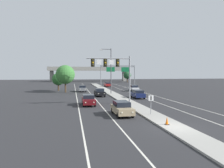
% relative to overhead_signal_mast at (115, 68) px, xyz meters
% --- Properties ---
extents(ground_plane, '(260.00, 260.00, 0.00)m').
position_rel_overhead_signal_mast_xyz_m(ground_plane, '(2.52, -14.64, -5.48)').
color(ground_plane, '#28282B').
extents(median_island, '(2.40, 110.00, 0.15)m').
position_rel_overhead_signal_mast_xyz_m(median_island, '(2.52, 3.36, -5.40)').
color(median_island, '#9E9B93').
rests_on(median_island, ground).
extents(lane_stripe_oncoming_center, '(0.14, 100.00, 0.01)m').
position_rel_overhead_signal_mast_xyz_m(lane_stripe_oncoming_center, '(-2.18, 10.36, -5.47)').
color(lane_stripe_oncoming_center, silver).
rests_on(lane_stripe_oncoming_center, ground).
extents(lane_stripe_receding_center, '(0.14, 100.00, 0.01)m').
position_rel_overhead_signal_mast_xyz_m(lane_stripe_receding_center, '(7.22, 10.36, -5.47)').
color(lane_stripe_receding_center, silver).
rests_on(lane_stripe_receding_center, ground).
extents(edge_stripe_left, '(0.14, 100.00, 0.01)m').
position_rel_overhead_signal_mast_xyz_m(edge_stripe_left, '(-5.48, 10.36, -5.47)').
color(edge_stripe_left, silver).
rests_on(edge_stripe_left, ground).
extents(edge_stripe_right, '(0.14, 100.00, 0.01)m').
position_rel_overhead_signal_mast_xyz_m(edge_stripe_right, '(10.52, 10.36, -5.47)').
color(edge_stripe_right, silver).
rests_on(edge_stripe_right, ground).
extents(overhead_signal_mast, '(6.68, 0.44, 7.20)m').
position_rel_overhead_signal_mast_xyz_m(overhead_signal_mast, '(0.00, 0.00, 0.00)').
color(overhead_signal_mast, gray).
rests_on(overhead_signal_mast, median_island).
extents(median_sign_post, '(0.60, 0.10, 2.20)m').
position_rel_overhead_signal_mast_xyz_m(median_sign_post, '(2.37, -9.06, -3.89)').
color(median_sign_post, gray).
rests_on(median_sign_post, median_island).
extents(street_lamp_median, '(2.58, 0.28, 10.00)m').
position_rel_overhead_signal_mast_xyz_m(street_lamp_median, '(2.00, 15.73, 0.32)').
color(street_lamp_median, '#4C4C51').
rests_on(street_lamp_median, median_island).
extents(car_oncoming_tan, '(1.91, 4.50, 1.58)m').
position_rel_overhead_signal_mast_xyz_m(car_oncoming_tan, '(-0.78, -8.22, -4.66)').
color(car_oncoming_tan, tan).
rests_on(car_oncoming_tan, ground).
extents(car_oncoming_darkred, '(1.83, 4.47, 1.58)m').
position_rel_overhead_signal_mast_xyz_m(car_oncoming_darkred, '(-3.97, -0.02, -4.66)').
color(car_oncoming_darkred, '#5B0F14').
rests_on(car_oncoming_darkred, ground).
extents(car_oncoming_black, '(1.92, 4.51, 1.58)m').
position_rel_overhead_signal_mast_xyz_m(car_oncoming_black, '(-0.86, 11.71, -4.66)').
color(car_oncoming_black, black).
rests_on(car_oncoming_black, ground).
extents(car_oncoming_grey, '(1.92, 4.51, 1.58)m').
position_rel_overhead_signal_mast_xyz_m(car_oncoming_grey, '(-3.81, 22.90, -4.66)').
color(car_oncoming_grey, slate).
rests_on(car_oncoming_grey, ground).
extents(car_receding_navy, '(1.86, 4.49, 1.58)m').
position_rel_overhead_signal_mast_xyz_m(car_receding_navy, '(5.78, 7.07, -4.66)').
color(car_receding_navy, '#141E4C').
rests_on(car_receding_navy, ground).
extents(car_receding_white, '(1.90, 4.50, 1.58)m').
position_rel_overhead_signal_mast_xyz_m(car_receding_white, '(9.12, 21.48, -4.66)').
color(car_receding_white, silver).
rests_on(car_receding_white, ground).
extents(car_receding_red, '(1.90, 4.50, 1.58)m').
position_rel_overhead_signal_mast_xyz_m(car_receding_red, '(5.37, 39.83, -4.66)').
color(car_receding_red, maroon).
rests_on(car_receding_red, ground).
extents(traffic_cone_median_nose, '(0.36, 0.36, 0.74)m').
position_rel_overhead_signal_mast_xyz_m(traffic_cone_median_nose, '(2.12, -13.89, -4.97)').
color(traffic_cone_median_nose, black).
rests_on(traffic_cone_median_nose, median_island).
extents(highway_sign_gantry, '(13.28, 0.42, 7.50)m').
position_rel_overhead_signal_mast_xyz_m(highway_sign_gantry, '(10.72, 48.44, 0.69)').
color(highway_sign_gantry, gray).
rests_on(highway_sign_gantry, ground).
extents(overpass_bridge, '(42.40, 6.40, 7.65)m').
position_rel_overhead_signal_mast_xyz_m(overpass_bridge, '(2.52, 83.88, 0.31)').
color(overpass_bridge, gray).
rests_on(overpass_bridge, ground).
extents(tree_far_left_a, '(3.25, 3.25, 4.71)m').
position_rel_overhead_signal_mast_xyz_m(tree_far_left_a, '(-9.88, 26.32, -2.41)').
color(tree_far_left_a, '#4C3823').
rests_on(tree_far_left_a, ground).
extents(tree_far_left_c, '(5.41, 5.41, 7.82)m').
position_rel_overhead_signal_mast_xyz_m(tree_far_left_c, '(-10.21, 78.50, -0.36)').
color(tree_far_left_c, '#4C3823').
rests_on(tree_far_left_c, ground).
extents(tree_far_left_b, '(4.56, 4.56, 6.60)m').
position_rel_overhead_signal_mast_xyz_m(tree_far_left_b, '(-7.94, 21.45, -1.17)').
color(tree_far_left_b, '#4C3823').
rests_on(tree_far_left_b, ground).
extents(tree_far_right_c, '(3.66, 3.66, 5.29)m').
position_rel_overhead_signal_mast_xyz_m(tree_far_right_c, '(19.21, 67.38, -2.02)').
color(tree_far_right_c, '#4C3823').
rests_on(tree_far_right_c, ground).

